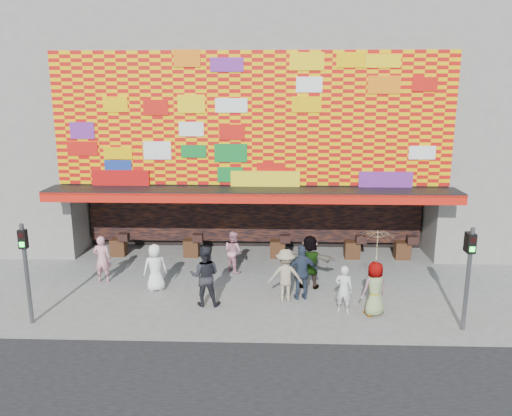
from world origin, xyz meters
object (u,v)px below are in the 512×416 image
(signal_left, at_px, (26,262))
(ped_b, at_px, (102,259))
(signal_right, at_px, (469,268))
(ped_g, at_px, (375,289))
(ped_e, at_px, (302,272))
(ped_a, at_px, (155,268))
(parasol, at_px, (377,246))
(ped_c, at_px, (205,276))
(ped_d, at_px, (285,275))
(ped_f, at_px, (309,262))
(ped_h, at_px, (344,289))
(ped_i, at_px, (233,251))

(signal_left, distance_m, ped_b, 3.56)
(signal_right, relative_size, ped_g, 1.79)
(signal_right, height_order, ped_e, signal_right)
(ped_a, distance_m, parasol, 7.32)
(ped_a, distance_m, ped_c, 2.14)
(ped_b, distance_m, ped_d, 6.55)
(ped_f, height_order, ped_g, ped_f)
(ped_d, xyz_separation_m, ped_g, (2.64, -0.96, -0.03))
(ped_f, bearing_deg, ped_e, 79.53)
(ped_a, distance_m, ped_g, 7.19)
(ped_b, xyz_separation_m, ped_e, (6.93, -1.25, 0.07))
(ped_a, distance_m, ped_h, 6.28)
(ped_a, height_order, ped_e, ped_e)
(ped_c, height_order, ped_i, ped_c)
(ped_f, relative_size, ped_i, 1.19)
(ped_e, xyz_separation_m, ped_h, (1.21, -0.98, -0.15))
(ped_i, bearing_deg, ped_e, 179.19)
(ped_b, relative_size, ped_d, 0.97)
(ped_d, height_order, ped_e, ped_e)
(signal_left, xyz_separation_m, ped_e, (7.94, 2.00, -0.96))
(signal_right, bearing_deg, ped_e, 155.84)
(ped_b, bearing_deg, signal_right, 163.18)
(ped_f, bearing_deg, ped_h, 122.30)
(ped_c, bearing_deg, ped_f, -154.64)
(ped_e, distance_m, ped_h, 1.56)
(ped_b, height_order, parasol, parasol)
(ped_b, bearing_deg, ped_d, 166.69)
(ped_b, bearing_deg, ped_c, 154.03)
(ped_i, bearing_deg, ped_c, 122.32)
(signal_right, xyz_separation_m, parasol, (-2.35, 0.88, 0.31))
(ped_b, relative_size, ped_e, 0.92)
(ped_e, xyz_separation_m, ped_g, (2.11, -1.12, -0.07))
(ped_c, distance_m, ped_g, 5.20)
(signal_left, bearing_deg, ped_f, 19.75)
(ped_a, distance_m, ped_d, 4.41)
(ped_i, bearing_deg, ped_a, 81.85)
(parasol, bearing_deg, ped_i, 141.76)
(ped_a, bearing_deg, ped_e, 154.36)
(ped_b, relative_size, ped_c, 0.86)
(ped_h, xyz_separation_m, parasol, (0.90, -0.15, 1.42))
(signal_left, distance_m, ped_a, 4.12)
(ped_b, distance_m, ped_c, 4.28)
(ped_a, xyz_separation_m, ped_i, (2.48, 1.89, -0.03))
(ped_d, bearing_deg, signal_left, 11.89)
(ped_c, height_order, ped_g, ped_c)
(ped_e, relative_size, parasol, 0.95)
(signal_right, distance_m, ped_e, 4.98)
(signal_left, height_order, ped_i, signal_left)
(ped_f, bearing_deg, signal_left, 27.23)
(ped_g, bearing_deg, ped_e, -50.67)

